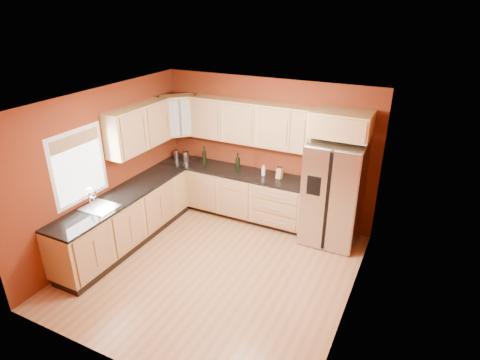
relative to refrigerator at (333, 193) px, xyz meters
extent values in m
plane|color=#9A643B|center=(-1.35, -1.62, -0.89)|extent=(4.00, 4.00, 0.00)
plane|color=white|center=(-1.35, -1.62, 1.71)|extent=(4.00, 4.00, 0.00)
cube|color=maroon|center=(-1.35, 0.38, 0.41)|extent=(4.00, 0.04, 2.60)
cube|color=maroon|center=(-1.35, -3.62, 0.41)|extent=(4.00, 0.04, 2.60)
cube|color=maroon|center=(-3.35, -1.62, 0.41)|extent=(0.04, 4.00, 2.60)
cube|color=maroon|center=(0.65, -1.62, 0.41)|extent=(0.04, 4.00, 2.60)
cube|color=#9D7E4C|center=(-1.90, 0.07, -0.45)|extent=(2.90, 0.60, 0.88)
cube|color=#9D7E4C|center=(-3.05, -1.62, -0.45)|extent=(0.60, 2.80, 0.88)
cube|color=black|center=(-1.90, 0.06, 0.01)|extent=(2.90, 0.62, 0.04)
cube|color=black|center=(-3.04, -1.62, 0.01)|extent=(0.62, 2.80, 0.04)
cube|color=#9D7E4C|center=(-1.60, 0.21, 0.94)|extent=(2.30, 0.33, 0.75)
cube|color=#9D7E4C|center=(-3.19, -0.90, 0.94)|extent=(0.33, 1.35, 0.75)
cube|color=#9D7E4C|center=(-3.02, 0.04, 0.94)|extent=(0.67, 0.67, 0.75)
cube|color=#9D7E4C|center=(0.00, 0.07, 1.16)|extent=(0.92, 0.60, 0.40)
cube|color=silver|center=(0.00, 0.00, 0.00)|extent=(0.90, 0.75, 1.78)
cube|color=white|center=(-3.33, -2.12, 0.66)|extent=(0.03, 0.90, 1.00)
cylinder|color=silver|center=(-3.17, 0.10, 0.12)|extent=(0.12, 0.12, 0.17)
cylinder|color=silver|center=(-2.91, 0.05, 0.13)|extent=(0.14, 0.14, 0.20)
cube|color=#A67950|center=(-0.98, 0.09, 0.13)|extent=(0.11, 0.10, 0.19)
cylinder|color=white|center=(-1.29, 0.10, 0.13)|extent=(0.07, 0.07, 0.19)
camera|label=1|loc=(1.24, -6.00, 2.93)|focal=30.00mm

